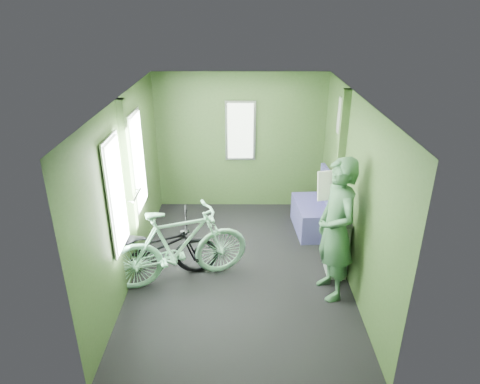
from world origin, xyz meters
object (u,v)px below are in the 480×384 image
(bench_seat, at_px, (314,214))
(bicycle_black, at_px, (155,277))
(waste_box, at_px, (337,247))
(bicycle_mint, at_px, (182,282))
(passenger, at_px, (336,230))

(bench_seat, bearing_deg, bicycle_black, -154.90)
(waste_box, xyz_separation_m, bench_seat, (-0.11, 1.16, -0.12))
(bicycle_black, relative_size, bench_seat, 1.77)
(bicycle_mint, xyz_separation_m, bench_seat, (1.90, 1.37, 0.28))
(waste_box, bearing_deg, bench_seat, 95.61)
(bicycle_black, distance_m, bench_seat, 2.61)
(passenger, bearing_deg, bench_seat, 165.46)
(bicycle_black, bearing_deg, bench_seat, -68.15)
(passenger, relative_size, waste_box, 2.20)
(bicycle_black, distance_m, passenger, 2.43)
(bicycle_black, bearing_deg, passenger, -105.13)
(waste_box, relative_size, bench_seat, 0.84)
(passenger, bearing_deg, bicycle_black, -111.40)
(bicycle_mint, bearing_deg, bicycle_black, 53.70)
(bench_seat, bearing_deg, passenger, -95.04)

